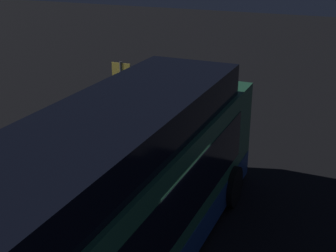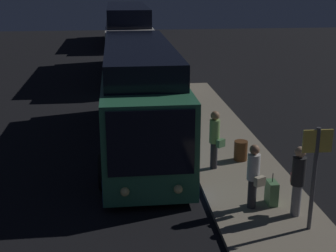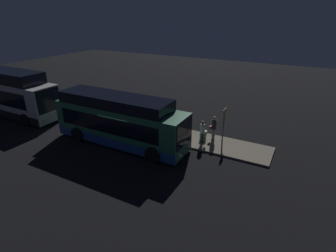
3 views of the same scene
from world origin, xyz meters
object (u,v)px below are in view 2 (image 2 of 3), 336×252
(sign_post, at_px, (315,166))
(trash_bin, at_px, (241,151))
(bus_third, at_px, (123,25))
(bus_lead, at_px, (140,101))
(suitcase, at_px, (272,193))
(passenger_waiting, at_px, (254,174))
(passenger_boarding, at_px, (298,178))
(passenger_with_bags, at_px, (215,137))
(bus_second, at_px, (128,44))

(sign_post, distance_m, trash_bin, 4.72)
(bus_third, distance_m, sign_post, 34.76)
(bus_lead, distance_m, bus_third, 27.89)
(suitcase, xyz_separation_m, trash_bin, (-3.16, 0.01, 0.01))
(sign_post, bearing_deg, trash_bin, -173.96)
(sign_post, relative_size, trash_bin, 3.92)
(bus_lead, height_order, bus_third, bus_third)
(bus_third, height_order, passenger_waiting, bus_third)
(passenger_boarding, relative_size, trash_bin, 2.83)
(passenger_waiting, relative_size, passenger_with_bags, 0.93)
(bus_second, distance_m, passenger_waiting, 18.70)
(passenger_boarding, bearing_deg, bus_lead, 135.15)
(bus_lead, bearing_deg, sign_post, 28.66)
(bus_third, relative_size, suitcase, 13.89)
(bus_second, xyz_separation_m, bus_third, (-14.87, 0.00, -0.21))
(bus_second, distance_m, trash_bin, 15.59)
(passenger_boarding, bearing_deg, bus_second, 114.89)
(passenger_with_bags, xyz_separation_m, sign_post, (3.92, 1.49, 0.58))
(suitcase, relative_size, sign_post, 0.34)
(bus_second, distance_m, passenger_with_bags, 15.95)
(passenger_with_bags, bearing_deg, sign_post, 74.91)
(bus_second, bearing_deg, passenger_with_bags, 7.81)
(bus_second, relative_size, passenger_boarding, 6.08)
(suitcase, bearing_deg, passenger_with_bags, -158.58)
(bus_lead, relative_size, passenger_waiting, 5.96)
(suitcase, height_order, sign_post, sign_post)
(bus_lead, bearing_deg, suitcase, 30.75)
(bus_second, bearing_deg, suitcase, 9.80)
(bus_third, distance_m, passenger_with_bags, 30.73)
(passenger_waiting, bearing_deg, suitcase, 170.24)
(passenger_waiting, distance_m, suitcase, 0.87)
(bus_third, distance_m, passenger_waiting, 33.47)
(bus_third, relative_size, passenger_with_bags, 6.53)
(passenger_with_bags, distance_m, sign_post, 4.23)
(sign_post, bearing_deg, bus_third, -173.97)
(bus_third, height_order, suitcase, bus_third)
(bus_third, bearing_deg, sign_post, 6.03)
(trash_bin, bearing_deg, passenger_waiting, -9.84)
(passenger_waiting, xyz_separation_m, passenger_with_bags, (-2.71, -0.44, 0.09))
(bus_lead, xyz_separation_m, bus_third, (-27.89, 0.00, 0.05))
(bus_second, distance_m, suitcase, 18.68)
(passenger_boarding, xyz_separation_m, passenger_waiting, (-0.50, -0.98, -0.06))
(bus_second, relative_size, sign_post, 4.39)
(trash_bin, bearing_deg, bus_third, -173.97)
(passenger_waiting, height_order, sign_post, sign_post)
(passenger_with_bags, xyz_separation_m, suitcase, (2.56, 1.01, -0.72))
(bus_third, bearing_deg, suitcase, 5.45)
(bus_third, relative_size, sign_post, 4.79)
(bus_third, bearing_deg, passenger_boarding, 6.03)
(bus_third, distance_m, suitcase, 33.39)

